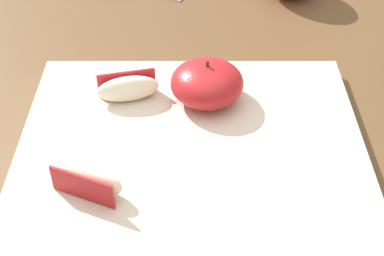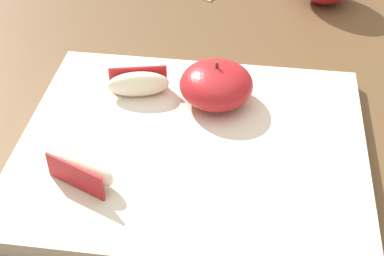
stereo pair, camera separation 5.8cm
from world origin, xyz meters
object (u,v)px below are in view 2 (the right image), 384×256
object	(u,v)px
cutting_board	(192,149)
apple_wedge_middle	(138,84)
apple_half_skin_up	(216,84)
apple_wedge_right	(83,169)

from	to	relation	value
cutting_board	apple_wedge_middle	size ratio (longest dim) A/B	4.93
apple_half_skin_up	apple_wedge_right	size ratio (longest dim) A/B	1.12
cutting_board	apple_wedge_right	distance (m)	0.12
apple_wedge_middle	apple_wedge_right	bearing A→B (deg)	-99.72
apple_half_skin_up	cutting_board	bearing A→B (deg)	-103.23
apple_half_skin_up	apple_wedge_right	bearing A→B (deg)	-128.56
apple_half_skin_up	apple_wedge_middle	distance (m)	0.09
cutting_board	apple_half_skin_up	bearing A→B (deg)	76.77
cutting_board	apple_half_skin_up	world-z (taller)	apple_half_skin_up
apple_wedge_middle	apple_wedge_right	world-z (taller)	same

